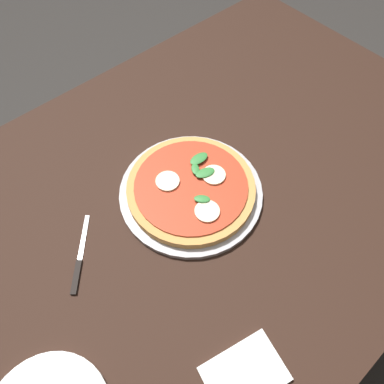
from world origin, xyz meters
TOP-DOWN VIEW (x-y plane):
  - ground_plane at (0.00, 0.00)m, footprint 6.00×6.00m
  - dining_table at (0.00, 0.00)m, footprint 1.47×0.91m
  - serving_tray at (0.02, -0.00)m, footprint 0.31×0.31m
  - pizza at (0.02, -0.00)m, footprint 0.27×0.27m
  - napkin at (-0.15, -0.32)m, footprint 0.15×0.12m
  - knife at (-0.25, 0.02)m, footprint 0.12×0.13m

SIDE VIEW (x-z plane):
  - ground_plane at x=0.00m, z-range 0.00..0.00m
  - dining_table at x=0.00m, z-range 0.28..1.05m
  - knife at x=-0.25m, z-range 0.77..0.78m
  - napkin at x=-0.15m, z-range 0.77..0.78m
  - serving_tray at x=0.02m, z-range 0.77..0.78m
  - pizza at x=0.02m, z-range 0.78..0.81m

